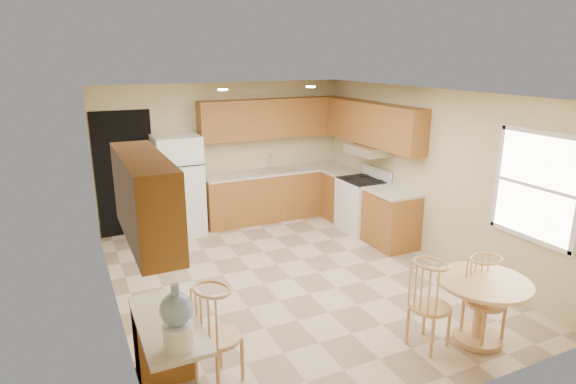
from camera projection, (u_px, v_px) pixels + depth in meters
name	position (u px, v px, depth m)	size (l,w,h in m)	color
floor	(292.00, 278.00, 6.61)	(5.50, 5.50, 0.00)	beige
ceiling	(292.00, 93.00, 5.92)	(4.50, 5.50, 0.02)	white
wall_back	(225.00, 153.00, 8.65)	(4.50, 0.02, 2.50)	#C7B586
wall_front	(441.00, 274.00, 3.88)	(4.50, 0.02, 2.50)	#C7B586
wall_left	(110.00, 214.00, 5.33)	(0.02, 5.50, 2.50)	#C7B586
wall_right	(427.00, 173.00, 7.19)	(0.02, 5.50, 2.50)	#C7B586
doorway	(125.00, 174.00, 7.97)	(0.90, 0.02, 2.10)	black
base_cab_back	(277.00, 195.00, 8.98)	(2.75, 0.60, 0.87)	#A06428
counter_back	(276.00, 171.00, 8.85)	(2.75, 0.63, 0.04)	beige
base_cab_right_a	(343.00, 196.00, 8.90)	(0.60, 0.59, 0.87)	#A06428
counter_right_a	(343.00, 172.00, 8.78)	(0.63, 0.59, 0.04)	beige
base_cab_right_b	(391.00, 220.00, 7.64)	(0.60, 0.80, 0.87)	#A06428
counter_right_b	(393.00, 192.00, 7.51)	(0.63, 0.80, 0.04)	beige
upper_cab_back	(273.00, 118.00, 8.70)	(2.75, 0.33, 0.70)	#A06428
upper_cab_right	(373.00, 124.00, 8.01)	(0.33, 2.42, 0.70)	#A06428
upper_cab_left	(145.00, 198.00, 3.85)	(0.33, 1.40, 0.70)	#A06428
sink	(275.00, 170.00, 8.83)	(0.78, 0.44, 0.01)	silver
range_hood	(368.00, 150.00, 8.07)	(0.50, 0.76, 0.14)	silver
desk_pedestal	(162.00, 340.00, 4.54)	(0.48, 0.42, 0.72)	#A06428
desk_top	(168.00, 323.00, 4.10)	(0.50, 1.20, 0.04)	beige
window	(537.00, 187.00, 5.51)	(0.06, 1.12, 1.30)	white
can_light_a	(223.00, 90.00, 6.76)	(0.14, 0.14, 0.02)	white
can_light_b	(311.00, 87.00, 7.34)	(0.14, 0.14, 0.02)	white
refrigerator	(179.00, 185.00, 8.07)	(0.74, 0.73, 1.69)	white
stove	(362.00, 204.00, 8.30)	(0.65, 0.76, 1.09)	white
dining_table	(482.00, 301.00, 5.04)	(0.96, 0.96, 0.71)	#E4AE72
chair_table_a	(437.00, 300.00, 4.85)	(0.42, 0.54, 0.95)	#E4AE72
chair_table_b	(493.00, 296.00, 4.96)	(0.41, 0.41, 0.92)	#E4AE72
chair_desk	(221.00, 330.00, 4.29)	(0.43, 0.55, 0.96)	#E4AE72
water_crock	(177.00, 320.00, 3.66)	(0.26, 0.26, 0.53)	white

